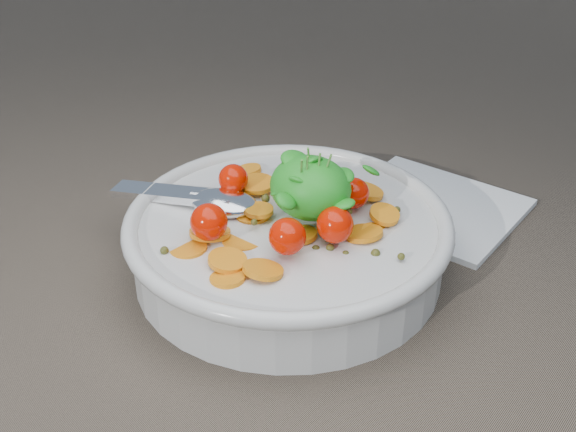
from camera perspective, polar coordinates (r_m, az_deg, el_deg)
The scene contains 3 objects.
ground at distance 0.64m, azimuth 0.96°, elevation -4.92°, with size 6.00×6.00×0.00m, color #695A4B.
bowl at distance 0.64m, azimuth 0.00°, elevation -1.79°, with size 0.31×0.29×0.12m.
napkin at distance 0.76m, azimuth 11.24°, elevation 0.77°, with size 0.17×0.15×0.01m, color white.
Camera 1 is at (0.31, -0.42, 0.38)m, focal length 45.00 mm.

